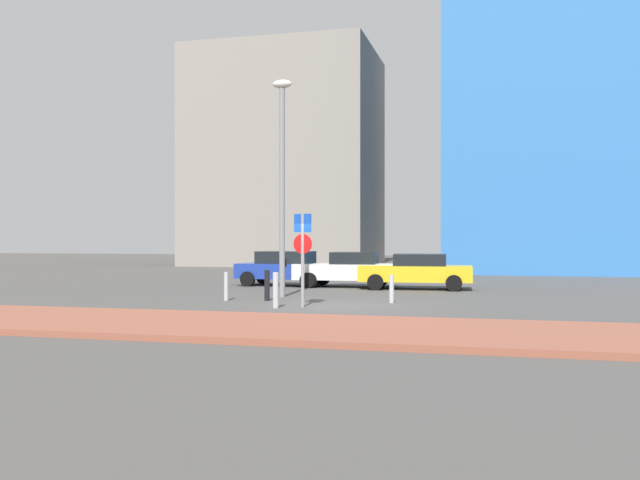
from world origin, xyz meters
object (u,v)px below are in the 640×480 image
at_px(parking_sign_post, 303,248).
at_px(traffic_bollard_mid, 226,286).
at_px(parked_car_white, 347,269).
at_px(traffic_bollard_far, 267,285).
at_px(parked_car_yellow, 416,271).
at_px(street_lamp, 282,170).
at_px(traffic_bollard_near, 276,290).
at_px(parking_meter, 284,272).
at_px(traffic_bollard_edge, 392,289).
at_px(parked_car_blue, 286,268).

xyz_separation_m(parking_sign_post, traffic_bollard_mid, (-3.04, 1.43, -1.31)).
bearing_deg(traffic_bollard_mid, parking_sign_post, -25.15).
relative_size(parked_car_white, traffic_bollard_far, 4.30).
relative_size(parked_car_white, traffic_bollard_mid, 4.63).
xyz_separation_m(parking_sign_post, traffic_bollard_far, (-1.72, 1.73, -1.27)).
bearing_deg(parked_car_yellow, street_lamp, -131.01).
bearing_deg(traffic_bollard_near, traffic_bollard_mid, 140.85).
height_order(parked_car_yellow, parking_meter, parked_car_yellow).
bearing_deg(traffic_bollard_edge, street_lamp, 162.53).
bearing_deg(street_lamp, parked_car_white, 77.42).
bearing_deg(traffic_bollard_near, parking_sign_post, 34.99).
bearing_deg(traffic_bollard_edge, traffic_bollard_mid, -174.26).
bearing_deg(traffic_bollard_edge, traffic_bollard_far, -176.61).
distance_m(parked_car_white, traffic_bollard_near, 9.10).
bearing_deg(parking_meter, parked_car_yellow, 47.69).
height_order(parking_sign_post, traffic_bollard_near, parking_sign_post).
bearing_deg(traffic_bollard_edge, parked_car_blue, 130.05).
bearing_deg(parking_sign_post, parked_car_blue, 110.43).
height_order(parking_sign_post, traffic_bollard_edge, parking_sign_post).
height_order(parking_meter, traffic_bollard_far, parking_meter).
bearing_deg(parked_car_white, traffic_bollard_near, -91.32).
distance_m(parking_sign_post, parking_meter, 3.96).
bearing_deg(parking_sign_post, parking_meter, 115.77).
relative_size(parked_car_blue, traffic_bollard_near, 4.01).
distance_m(traffic_bollard_near, traffic_bollard_edge, 3.95).
bearing_deg(traffic_bollard_near, traffic_bollard_edge, 38.55).
xyz_separation_m(parked_car_yellow, traffic_bollard_far, (-4.22, -6.33, -0.24)).
distance_m(parking_meter, traffic_bollard_mid, 2.49).
height_order(street_lamp, traffic_bollard_near, street_lamp).
relative_size(parked_car_yellow, street_lamp, 0.60).
height_order(traffic_bollard_near, traffic_bollard_far, traffic_bollard_near).
xyz_separation_m(parking_meter, traffic_bollard_near, (0.98, -3.96, -0.34)).
height_order(parked_car_blue, parked_car_yellow, parked_car_blue).
distance_m(parked_car_yellow, traffic_bollard_far, 7.61).
height_order(parking_sign_post, traffic_bollard_far, parking_sign_post).
distance_m(parked_car_yellow, traffic_bollard_near, 9.13).
height_order(parked_car_white, traffic_bollard_edge, parked_car_white).
bearing_deg(parking_sign_post, traffic_bollard_mid, 154.85).
xyz_separation_m(parked_car_white, parking_meter, (-1.19, -5.13, 0.11)).
bearing_deg(parked_car_yellow, traffic_bollard_mid, -129.89).
bearing_deg(parked_car_white, street_lamp, -102.58).
bearing_deg(parked_car_yellow, traffic_bollard_edge, -90.98).
bearing_deg(parked_car_yellow, traffic_bollard_near, -110.49).
relative_size(parking_meter, traffic_bollard_far, 1.32).
distance_m(street_lamp, traffic_bollard_edge, 5.86).
relative_size(parked_car_white, parking_sign_post, 1.55).
bearing_deg(parking_sign_post, traffic_bollard_near, -145.01).
distance_m(parked_car_yellow, parking_meter, 6.21).
distance_m(parked_car_blue, street_lamp, 6.72).
bearing_deg(traffic_bollard_near, parked_car_blue, 105.48).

